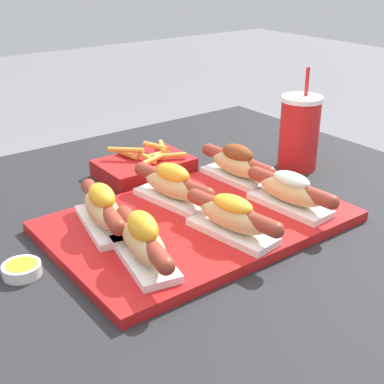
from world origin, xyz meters
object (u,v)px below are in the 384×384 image
hot_dog_4 (173,185)px  hot_dog_3 (103,208)px  serving_tray (199,221)px  hot_dog_2 (291,191)px  hot_dog_0 (143,241)px  hot_dog_1 (233,216)px  sauce_bowl (22,269)px  drink_cup (299,133)px  fries_basket (145,166)px  hot_dog_5 (237,164)px

hot_dog_4 → hot_dog_3: bearing=-175.8°
serving_tray → hot_dog_2: bearing=-24.6°
serving_tray → hot_dog_0: (-0.16, -0.07, 0.04)m
hot_dog_0 → hot_dog_1: hot_dog_0 is taller
hot_dog_2 → sauce_bowl: size_ratio=3.45×
hot_dog_0 → drink_cup: size_ratio=0.88×
hot_dog_0 → drink_cup: 0.52m
hot_dog_0 → hot_dog_4: (0.15, 0.14, -0.00)m
sauce_bowl → drink_cup: size_ratio=0.26×
fries_basket → hot_dog_4: bearing=-106.1°
hot_dog_3 → fries_basket: 0.28m
hot_dog_0 → hot_dog_5: size_ratio=0.98×
hot_dog_3 → hot_dog_0: bearing=-92.1°
hot_dog_2 → hot_dog_4: 0.21m
hot_dog_4 → drink_cup: 0.34m
serving_tray → hot_dog_1: (0.00, -0.08, 0.04)m
hot_dog_0 → hot_dog_1: (0.16, -0.02, -0.00)m
hot_dog_0 → hot_dog_1: bearing=-5.9°
hot_dog_3 → hot_dog_1: bearing=-44.0°
hot_dog_3 → drink_cup: size_ratio=0.88×
hot_dog_1 → sauce_bowl: 0.33m
hot_dog_4 → fries_basket: size_ratio=1.02×
hot_dog_0 → hot_dog_4: size_ratio=0.99×
hot_dog_2 → drink_cup: (0.19, 0.16, 0.03)m
hot_dog_1 → sauce_bowl: bearing=158.9°
serving_tray → hot_dog_1: bearing=-87.3°
hot_dog_4 → hot_dog_1: bearing=-88.3°
hot_dog_1 → hot_dog_3: size_ratio=1.01×
hot_dog_3 → hot_dog_5: hot_dog_3 is taller
hot_dog_2 → hot_dog_5: size_ratio=1.00×
hot_dog_0 → hot_dog_3: bearing=87.9°
hot_dog_0 → serving_tray: bearing=23.3°
sauce_bowl → drink_cup: 0.65m
hot_dog_2 → hot_dog_4: size_ratio=1.01×
hot_dog_0 → drink_cup: bearing=17.2°
hot_dog_4 → fries_basket: 0.19m
hot_dog_5 → sauce_bowl: (-0.47, -0.05, -0.04)m
hot_dog_2 → hot_dog_3: hot_dog_3 is taller
serving_tray → hot_dog_5: bearing=27.4°
hot_dog_1 → hot_dog_2: bearing=5.2°
hot_dog_2 → hot_dog_0: bearing=179.5°
fries_basket → sauce_bowl: bearing=-148.2°
serving_tray → hot_dog_0: bearing=-156.7°
hot_dog_1 → hot_dog_3: 0.21m
hot_dog_1 → hot_dog_5: size_ratio=0.99×
hot_dog_1 → hot_dog_4: hot_dog_4 is taller
hot_dog_2 → hot_dog_1: bearing=-174.8°
hot_dog_3 → hot_dog_4: (0.15, 0.01, -0.00)m
hot_dog_5 → fries_basket: 0.21m
hot_dog_0 → hot_dog_5: bearing=25.4°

